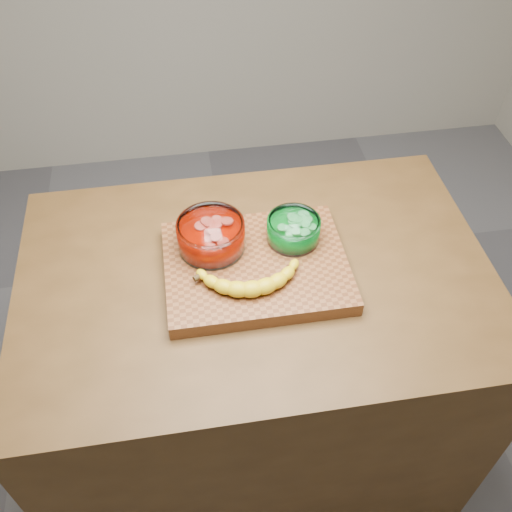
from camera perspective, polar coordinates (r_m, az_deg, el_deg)
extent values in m
plane|color=#5A5A5F|center=(2.19, 0.00, -17.46)|extent=(3.50, 3.50, 0.00)
cube|color=#4C3216|center=(1.80, 0.00, -11.21)|extent=(1.20, 0.80, 0.90)
cube|color=brown|center=(1.42, 0.00, -1.11)|extent=(0.45, 0.35, 0.04)
cylinder|color=white|center=(1.42, -4.52, 2.06)|extent=(0.17, 0.17, 0.08)
cylinder|color=red|center=(1.43, -4.49, 1.72)|extent=(0.15, 0.15, 0.04)
cylinder|color=#FF6350|center=(1.40, -4.56, 2.63)|extent=(0.14, 0.14, 0.02)
cylinder|color=white|center=(1.44, 3.76, 2.64)|extent=(0.14, 0.14, 0.06)
cylinder|color=#089A24|center=(1.45, 3.75, 2.40)|extent=(0.11, 0.11, 0.04)
cylinder|color=#70EF7C|center=(1.43, 3.80, 3.17)|extent=(0.11, 0.11, 0.02)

